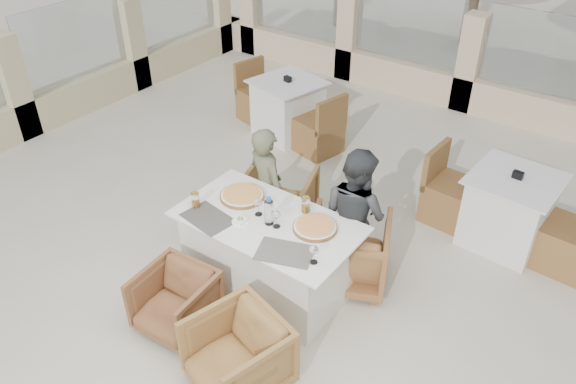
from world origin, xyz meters
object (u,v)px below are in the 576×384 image
Objects in this scene: wine_glass_near at (276,218)px; diner_left at (267,188)px; water_bottle at (269,211)px; armchair_near_left at (176,302)px; wine_glass_centre at (258,206)px; bg_table_a at (288,108)px; beer_glass_right at (306,205)px; olive_dish at (240,220)px; pizza_right at (315,227)px; dining_table at (268,254)px; diner_right at (355,215)px; armchair_near_right at (238,355)px; armchair_far_left at (279,199)px; wine_glass_corner at (314,253)px; pizza_left at (242,195)px; beer_glass_left at (195,200)px; bg_table_b at (508,210)px; armchair_far_right at (349,251)px.

wine_glass_near is 0.80m from diner_left.
water_bottle is 1.47× the size of wine_glass_near.
wine_glass_near is 0.30× the size of armchair_near_left.
bg_table_a is (-1.49, 2.48, -0.48)m from wine_glass_centre.
beer_glass_right is 1.36× the size of olive_dish.
pizza_right is 3.44× the size of olive_dish.
dining_table is 4.23× the size of pizza_right.
diner_right is (0.85, 1.46, 0.40)m from armchair_near_left.
diner_right is (0.05, 1.60, 0.37)m from armchair_near_right.
water_bottle is 0.17× the size of bg_table_a.
bg_table_a reaches higher than armchair_far_left.
wine_glass_centre is at bearing 97.07° from armchair_far_left.
wine_glass_near is at bearing 159.23° from wine_glass_corner.
diner_left reaches higher than pizza_left.
pizza_right reaches higher than armchair_near_left.
armchair_far_left is 1.17× the size of armchair_near_left.
diner_left is at bearing 21.28° from diner_right.
bg_table_b is (2.17, 2.15, -0.46)m from beer_glass_left.
wine_glass_centre is 2.93m from bg_table_a.
wine_glass_centre is 1.28× the size of beer_glass_left.
wine_glass_centre reaches higher than armchair_near_right.
armchair_far_left is at bearing 125.75° from wine_glass_near.
bg_table_a is (-0.97, 2.72, -0.46)m from beer_glass_left.
armchair_far_left is 0.97× the size of armchair_far_right.
armchair_far_left is at bearing 4.59° from diner_right.
dining_table is 0.85m from diner_right.
armchair_far_left is (-0.31, 0.97, -0.47)m from olive_dish.
beer_glass_left reaches higher than armchair_near_right.
diner_right reaches higher than beer_glass_left.
armchair_far_right is 0.36m from diner_right.
dining_table is at bearing 102.86° from armchair_far_left.
olive_dish is 0.74m from diner_left.
bg_table_b is at bearing 85.32° from armchair_near_right.
armchair_far_right is at bearing 33.24° from beer_glass_right.
pizza_left reaches higher than armchair_far_right.
armchair_near_right is at bearing -60.11° from wine_glass_centre.
wine_glass_centre is 0.11× the size of bg_table_b.
olive_dish is at bearing -155.63° from wine_glass_near.
bg_table_a is at bearing 109.55° from beer_glass_left.
wine_glass_corner reaches higher than beer_glass_right.
wine_glass_centre is at bearing 169.64° from dining_table.
beer_glass_left is at bearing 179.86° from wine_glass_corner.
armchair_far_right reaches higher than armchair_near_left.
wine_glass_corner reaches higher than pizza_left.
pizza_left is 0.43m from beer_glass_left.
bg_table_b is at bearing -169.01° from armchair_far_left.
olive_dish is (0.22, -0.30, -0.00)m from pizza_left.
water_bottle is 1.47× the size of wine_glass_corner.
pizza_left is 0.48m from water_bottle.
diner_left is (-0.82, 0.39, -0.14)m from pizza_right.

